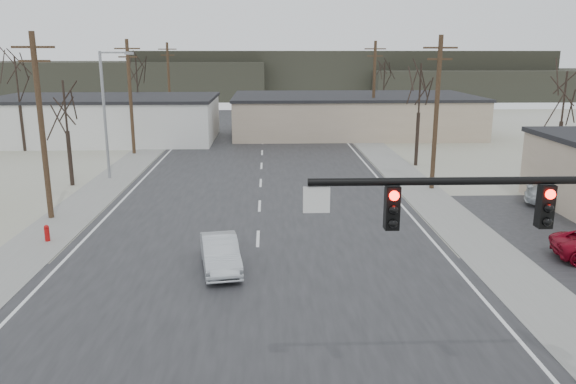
% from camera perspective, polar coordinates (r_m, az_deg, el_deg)
% --- Properties ---
extents(ground, '(140.00, 140.00, 0.00)m').
position_cam_1_polar(ground, '(20.33, -3.43, -12.19)').
color(ground, '#BBBAB6').
rests_on(ground, ground).
extents(main_road, '(18.00, 110.00, 0.05)m').
position_cam_1_polar(main_road, '(34.42, -2.89, -1.01)').
color(main_road, black).
rests_on(main_road, ground).
extents(cross_road, '(90.00, 10.00, 0.04)m').
position_cam_1_polar(cross_road, '(20.32, -3.43, -12.14)').
color(cross_road, black).
rests_on(cross_road, ground).
extents(sidewalk_left, '(3.00, 90.00, 0.06)m').
position_cam_1_polar(sidewalk_left, '(40.80, -17.85, 0.74)').
color(sidewalk_left, gray).
rests_on(sidewalk_left, ground).
extents(sidewalk_right, '(3.00, 90.00, 0.06)m').
position_cam_1_polar(sidewalk_right, '(40.53, 12.36, 1.02)').
color(sidewalk_right, gray).
rests_on(sidewalk_right, ground).
extents(fire_hydrant, '(0.24, 0.24, 0.87)m').
position_cam_1_polar(fire_hydrant, '(29.59, -23.29, -3.86)').
color(fire_hydrant, '#A50C0C').
rests_on(fire_hydrant, ground).
extents(building_left_far, '(22.30, 12.30, 4.50)m').
position_cam_1_polar(building_left_far, '(60.89, -17.96, 7.10)').
color(building_left_far, silver).
rests_on(building_left_far, ground).
extents(building_right_far, '(26.30, 14.30, 4.30)m').
position_cam_1_polar(building_right_far, '(63.31, 6.60, 7.85)').
color(building_right_far, tan).
rests_on(building_right_far, ground).
extents(upole_left_b, '(2.20, 0.30, 10.00)m').
position_cam_1_polar(upole_left_b, '(32.74, -23.77, 6.32)').
color(upole_left_b, '#453120').
rests_on(upole_left_b, ground).
extents(upole_left_c, '(2.20, 0.30, 10.00)m').
position_cam_1_polar(upole_left_c, '(51.78, -15.73, 9.44)').
color(upole_left_c, '#453120').
rests_on(upole_left_c, ground).
extents(upole_left_d, '(2.20, 0.30, 10.00)m').
position_cam_1_polar(upole_left_d, '(71.34, -12.00, 10.81)').
color(upole_left_d, '#453120').
rests_on(upole_left_d, ground).
extents(upole_right_a, '(2.20, 0.30, 10.00)m').
position_cam_1_polar(upole_right_a, '(38.03, 14.84, 7.97)').
color(upole_right_a, '#453120').
rests_on(upole_right_a, ground).
extents(upole_right_b, '(2.20, 0.30, 10.00)m').
position_cam_1_polar(upole_right_b, '(59.36, 8.72, 10.34)').
color(upole_right_b, '#453120').
rests_on(upole_right_b, ground).
extents(streetlight_main, '(2.40, 0.25, 9.00)m').
position_cam_1_polar(streetlight_main, '(41.97, -17.92, 8.11)').
color(streetlight_main, gray).
rests_on(streetlight_main, ground).
extents(tree_left_near, '(3.30, 3.30, 7.35)m').
position_cam_1_polar(tree_left_near, '(40.72, -21.69, 7.83)').
color(tree_left_near, '#2C211B').
rests_on(tree_left_near, ground).
extents(tree_right_mid, '(3.74, 3.74, 8.33)m').
position_cam_1_polar(tree_right_mid, '(45.91, 13.24, 9.94)').
color(tree_right_mid, '#2C211B').
rests_on(tree_right_mid, ground).
extents(tree_left_far, '(3.96, 3.96, 8.82)m').
position_cam_1_polar(tree_left_far, '(65.90, -15.12, 11.31)').
color(tree_left_far, '#2C211B').
rests_on(tree_left_far, ground).
extents(tree_right_far, '(3.52, 3.52, 7.84)m').
position_cam_1_polar(tree_right_far, '(71.77, 9.74, 11.22)').
color(tree_right_far, '#2C211B').
rests_on(tree_right_far, ground).
extents(tree_lot, '(3.52, 3.52, 7.84)m').
position_cam_1_polar(tree_lot, '(45.72, 26.24, 8.41)').
color(tree_lot, '#2C211B').
rests_on(tree_lot, ground).
extents(tree_left_mid, '(3.96, 3.96, 8.82)m').
position_cam_1_polar(tree_left_mid, '(56.93, -25.81, 10.03)').
color(tree_left_mid, '#2C211B').
rests_on(tree_left_mid, ground).
extents(hill_left, '(70.00, 18.00, 7.00)m').
position_cam_1_polar(hill_left, '(115.93, -20.29, 10.58)').
color(hill_left, '#333026').
rests_on(hill_left, ground).
extents(hill_center, '(80.00, 18.00, 9.00)m').
position_cam_1_polar(hill_center, '(115.22, 5.25, 11.86)').
color(hill_center, '#333026').
rests_on(hill_center, ground).
extents(hill_right, '(60.00, 18.00, 5.50)m').
position_cam_1_polar(hill_right, '(119.15, 22.82, 10.06)').
color(hill_right, '#333026').
rests_on(hill_right, ground).
extents(sedan_crossing, '(2.16, 4.39, 1.39)m').
position_cam_1_polar(sedan_crossing, '(23.93, -6.89, -6.19)').
color(sedan_crossing, '#ABB0B6').
rests_on(sedan_crossing, main_road).
extents(car_far_a, '(2.32, 5.61, 1.62)m').
position_cam_1_polar(car_far_a, '(69.95, -2.47, 7.45)').
color(car_far_a, black).
rests_on(car_far_a, main_road).
extents(car_far_b, '(2.19, 3.83, 1.23)m').
position_cam_1_polar(car_far_b, '(75.39, -4.71, 7.75)').
color(car_far_b, black).
rests_on(car_far_b, main_road).
extents(car_parked_silver, '(5.37, 3.52, 1.44)m').
position_cam_1_polar(car_parked_silver, '(36.84, 26.75, -0.34)').
color(car_parked_silver, '#B3BABE').
rests_on(car_parked_silver, parking_lot).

